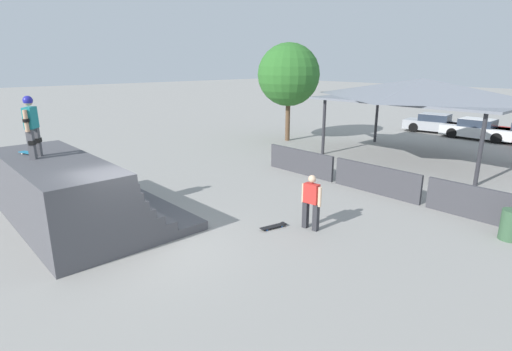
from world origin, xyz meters
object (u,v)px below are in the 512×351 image
Objects in this scene: skater_on_deck at (31,123)px; parked_car_white at (478,130)px; tree_beside_pavilion at (289,75)px; parked_car_silver at (435,124)px; trash_bin at (511,225)px; bystander_walking at (311,199)px; skateboard_on_ground at (274,226)px; skateboard_on_deck at (31,153)px.

skater_on_deck is 24.54m from parked_car_white.
tree_beside_pavilion is 11.31m from parked_car_silver.
parked_car_white is (3.46, 24.17, -2.45)m from skater_on_deck.
parked_car_silver is (-9.11, 15.64, 0.18)m from trash_bin.
skateboard_on_ground is (-0.75, -0.74, -0.84)m from bystander_walking.
parked_car_silver reaches higher than skateboard_on_ground.
skater_on_deck is 13.47m from trash_bin.
parked_car_silver is at bearing 120.22° from trash_bin.
skateboard_on_ground is 6.43m from trash_bin.
parked_car_white reaches higher than trash_bin.
parked_car_white reaches higher than skateboard_on_ground.
skater_on_deck is 0.30× the size of tree_beside_pavilion.
trash_bin is at bearing -37.54° from skateboard_on_ground.
bystander_walking is 0.28× the size of tree_beside_pavilion.
skateboard_on_ground is 0.20× the size of parked_car_white.
skateboard_on_deck is 13.70m from trash_bin.
skateboard_on_deck is 1.01× the size of trash_bin.
skateboard_on_ground is 19.39m from parked_car_white.
skater_on_deck reaches higher than bystander_walking.
skateboard_on_deck is 15.61m from tree_beside_pavilion.
skateboard_on_ground is 0.20× the size of parked_car_silver.
skateboard_on_deck is at bearing -139.24° from skater_on_deck.
skateboard_on_deck reaches higher than parked_car_silver.
bystander_walking is at bearing -140.00° from trash_bin.
skateboard_on_ground is at bearing -86.79° from parked_car_silver.
parked_car_silver is at bearing 68.53° from skateboard_on_deck.
skateboard_on_ground is 14.17m from tree_beside_pavilion.
bystander_walking is 13.95m from tree_beside_pavilion.
bystander_walking is (6.02, 5.60, -1.21)m from skateboard_on_deck.
parked_car_silver is at bearing 125.77° from skater_on_deck.
skater_on_deck is 0.41× the size of parked_car_silver.
parked_car_silver is at bearing 63.46° from tree_beside_pavilion.
parked_car_white is (-1.33, 19.34, 0.54)m from skateboard_on_ground.
skater_on_deck reaches higher than parked_car_white.
bystander_walking is at bearing 23.82° from skateboard_on_deck.
skater_on_deck reaches higher than skateboard_on_ground.
parked_car_silver is (-4.99, 19.10, -0.30)m from bystander_walking.
tree_beside_pavilion is (-4.28, 15.00, 0.89)m from skater_on_deck.
bystander_walking is 0.38× the size of parked_car_silver.
trash_bin is (13.94, -5.98, -3.52)m from tree_beside_pavilion.
skater_on_deck is at bearing -15.36° from skateboard_on_deck.
tree_beside_pavilion is 1.37× the size of parked_car_silver.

